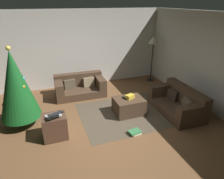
# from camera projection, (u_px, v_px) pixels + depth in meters

# --- Properties ---
(ground_plane) EXTENTS (6.40, 6.40, 0.00)m
(ground_plane) POSITION_uv_depth(u_px,v_px,m) (103.00, 132.00, 4.74)
(ground_plane) COLOR brown
(rear_partition) EXTENTS (6.40, 0.12, 2.60)m
(rear_partition) POSITION_uv_depth(u_px,v_px,m) (75.00, 49.00, 6.91)
(rear_partition) COLOR beige
(rear_partition) RESTS_ON ground_plane
(corner_partition) EXTENTS (0.12, 6.40, 2.60)m
(corner_partition) POSITION_uv_depth(u_px,v_px,m) (218.00, 65.00, 5.18)
(corner_partition) COLOR beige
(corner_partition) RESTS_ON ground_plane
(couch_left) EXTENTS (1.57, 0.90, 0.66)m
(couch_left) POSITION_uv_depth(u_px,v_px,m) (80.00, 87.00, 6.52)
(couch_left) COLOR #473323
(couch_left) RESTS_ON ground_plane
(couch_right) EXTENTS (0.89, 1.63, 0.69)m
(couch_right) POSITION_uv_depth(u_px,v_px,m) (179.00, 103.00, 5.50)
(couch_right) COLOR #473323
(couch_right) RESTS_ON ground_plane
(ottoman) EXTENTS (0.78, 0.60, 0.44)m
(ottoman) POSITION_uv_depth(u_px,v_px,m) (129.00, 106.00, 5.43)
(ottoman) COLOR #473323
(ottoman) RESTS_ON ground_plane
(gift_box) EXTENTS (0.27, 0.23, 0.10)m
(gift_box) POSITION_uv_depth(u_px,v_px,m) (130.00, 97.00, 5.35)
(gift_box) COLOR gold
(gift_box) RESTS_ON ottoman
(tv_remote) EXTENTS (0.08, 0.17, 0.02)m
(tv_remote) POSITION_uv_depth(u_px,v_px,m) (124.00, 98.00, 5.37)
(tv_remote) COLOR black
(tv_remote) RESTS_ON ottoman
(christmas_tree) EXTENTS (0.93, 0.93, 1.97)m
(christmas_tree) POSITION_uv_depth(u_px,v_px,m) (16.00, 85.00, 4.59)
(christmas_tree) COLOR brown
(christmas_tree) RESTS_ON ground_plane
(side_table) EXTENTS (0.52, 0.44, 0.55)m
(side_table) POSITION_uv_depth(u_px,v_px,m) (55.00, 127.00, 4.44)
(side_table) COLOR #4C3323
(side_table) RESTS_ON ground_plane
(laptop) EXTENTS (0.41, 0.44, 0.16)m
(laptop) POSITION_uv_depth(u_px,v_px,m) (54.00, 115.00, 4.27)
(laptop) COLOR silver
(laptop) RESTS_ON side_table
(book_stack) EXTENTS (0.31, 0.24, 0.08)m
(book_stack) POSITION_uv_depth(u_px,v_px,m) (135.00, 132.00, 4.65)
(book_stack) COLOR beige
(book_stack) RESTS_ON ground_plane
(corner_lamp) EXTENTS (0.36, 0.36, 1.66)m
(corner_lamp) POSITION_uv_depth(u_px,v_px,m) (153.00, 44.00, 7.23)
(corner_lamp) COLOR black
(corner_lamp) RESTS_ON ground_plane
(area_rug) EXTENTS (2.60, 2.00, 0.01)m
(area_rug) POSITION_uv_depth(u_px,v_px,m) (128.00, 113.00, 5.52)
(area_rug) COLOR #4F4333
(area_rug) RESTS_ON ground_plane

